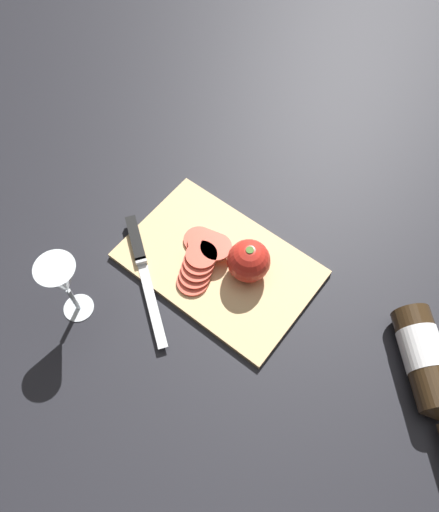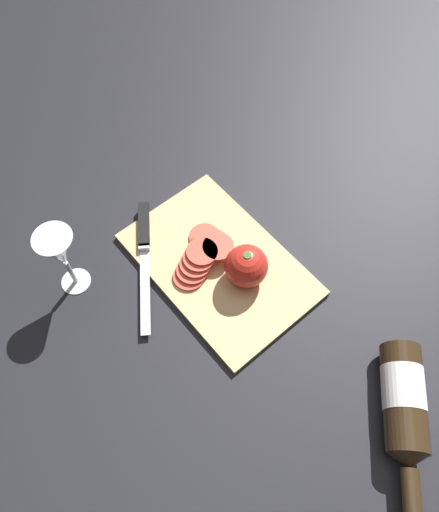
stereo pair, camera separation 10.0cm
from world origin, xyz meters
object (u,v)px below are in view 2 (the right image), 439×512
Objects in this scene: knife at (144,237)px; tomato_slice_stack_far at (195,264)px; whole_tomato at (246,266)px; tomato_slice_stack_near at (211,242)px; wine_bottle at (404,405)px; wine_glass at (60,252)px.

knife is 2.31× the size of tomato_slice_stack_far.
whole_tomato reaches higher than tomato_slice_stack_near.
knife is 0.14m from tomato_slice_stack_near.
wine_bottle is at bearing 12.48° from tomato_slice_stack_far.
tomato_slice_stack_near is at bearing 77.51° from knife.
whole_tomato is 0.23m from knife.
wine_glass is 0.26m from tomato_slice_stack_far.
wine_bottle is 0.48m from tomato_slice_stack_near.
wine_glass is at bearing -59.21° from knife.
knife is at bearing -137.81° from tomato_slice_stack_near.
wine_glass reaches higher than wine_bottle.
wine_glass reaches higher than tomato_slice_stack_near.
wine_bottle is 0.38m from whole_tomato.
tomato_slice_stack_far is at bearing 52.12° from knife.
whole_tomato is 0.77× the size of tomato_slice_stack_near.
whole_tomato is 0.78× the size of tomato_slice_stack_far.
knife is (-0.58, -0.14, -0.02)m from wine_bottle.
whole_tomato is 0.34× the size of knife.
wine_bottle is 0.60m from knife.
wine_bottle is at bearing 48.75° from knife.
whole_tomato reaches higher than tomato_slice_stack_far.
knife is (0.01, 0.16, -0.10)m from wine_glass.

